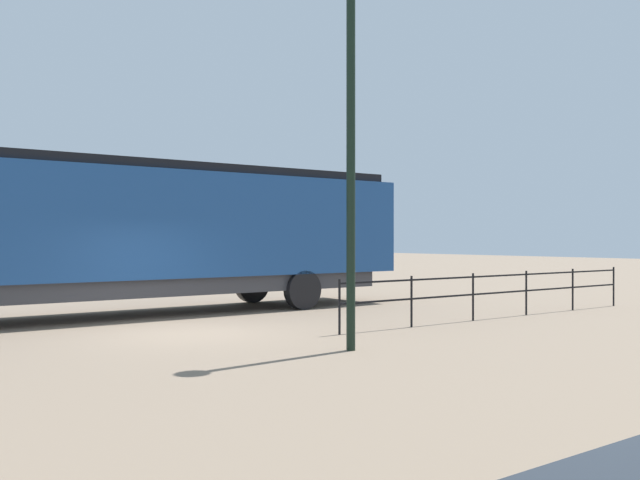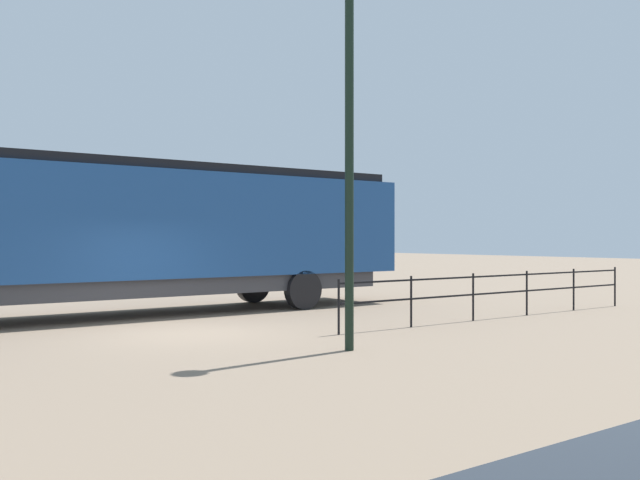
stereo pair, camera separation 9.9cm
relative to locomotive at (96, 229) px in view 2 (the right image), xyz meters
name	(u,v)px [view 2 (the right image)]	position (x,y,z in m)	size (l,w,h in m)	color
ground_plane	(184,333)	(3.88, 0.54, -2.24)	(120.00, 120.00, 0.00)	#84705B
locomotive	(96,229)	(0.00, 0.00, 0.00)	(3.03, 18.62, 3.96)	navy
lamp_post	(349,73)	(7.81, 1.87, 2.72)	(0.52, 0.52, 7.18)	black
platform_fence	(501,288)	(6.07, 8.19, -1.49)	(0.05, 10.43, 1.15)	black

